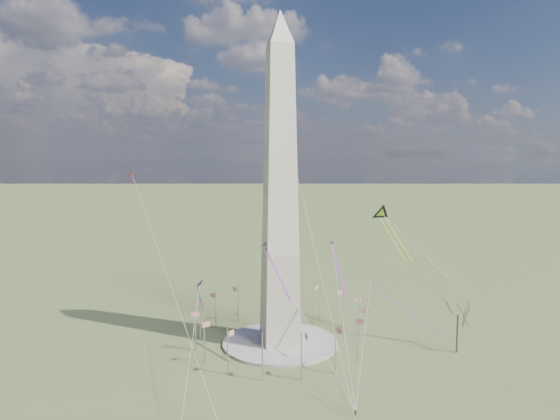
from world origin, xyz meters
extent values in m
plane|color=#5A6432|center=(0.00, 0.00, 0.00)|extent=(2000.00, 2000.00, 0.00)
cylinder|color=beige|center=(0.00, 0.00, 0.40)|extent=(36.00, 36.00, 0.80)
pyramid|color=silver|center=(0.00, 0.00, 95.80)|extent=(9.90, 9.90, 10.00)
cylinder|color=silver|center=(26.00, 0.00, 6.50)|extent=(0.36, 0.36, 13.00)
cube|color=red|center=(26.00, 1.30, 11.80)|extent=(2.40, 0.08, 1.50)
cylinder|color=silver|center=(24.02, 9.95, 6.50)|extent=(0.36, 0.36, 13.00)
cube|color=red|center=(23.52, 11.15, 11.80)|extent=(2.25, 0.99, 1.50)
cylinder|color=silver|center=(18.38, 18.38, 6.50)|extent=(0.36, 0.36, 13.00)
cube|color=red|center=(17.47, 19.30, 11.80)|extent=(1.75, 1.75, 1.50)
cylinder|color=silver|center=(9.95, 24.02, 6.50)|extent=(0.36, 0.36, 13.00)
cube|color=red|center=(8.75, 24.52, 11.80)|extent=(0.99, 2.25, 1.50)
cylinder|color=silver|center=(0.00, 26.00, 6.50)|extent=(0.36, 0.36, 13.00)
cube|color=red|center=(-1.30, 26.00, 11.80)|extent=(0.08, 2.40, 1.50)
cylinder|color=silver|center=(-9.95, 24.02, 6.50)|extent=(0.36, 0.36, 13.00)
cube|color=red|center=(-11.15, 23.52, 11.80)|extent=(0.99, 2.25, 1.50)
cylinder|color=silver|center=(-18.38, 18.38, 6.50)|extent=(0.36, 0.36, 13.00)
cube|color=red|center=(-19.30, 17.47, 11.80)|extent=(1.75, 1.75, 1.50)
cylinder|color=silver|center=(-24.02, 9.95, 6.50)|extent=(0.36, 0.36, 13.00)
cube|color=red|center=(-24.52, 8.75, 11.80)|extent=(2.25, 0.99, 1.50)
cylinder|color=silver|center=(-26.00, 0.00, 6.50)|extent=(0.36, 0.36, 13.00)
cube|color=red|center=(-26.00, -1.30, 11.80)|extent=(2.40, 0.08, 1.50)
cylinder|color=silver|center=(-24.02, -9.95, 6.50)|extent=(0.36, 0.36, 13.00)
cube|color=red|center=(-23.52, -11.15, 11.80)|extent=(2.25, 0.99, 1.50)
cylinder|color=silver|center=(-18.38, -18.38, 6.50)|extent=(0.36, 0.36, 13.00)
cube|color=red|center=(-17.47, -19.30, 11.80)|extent=(1.75, 1.75, 1.50)
cylinder|color=silver|center=(-9.95, -24.02, 6.50)|extent=(0.36, 0.36, 13.00)
cube|color=red|center=(-8.75, -24.52, 11.80)|extent=(0.99, 2.25, 1.50)
cylinder|color=silver|center=(0.00, -26.00, 6.50)|extent=(0.36, 0.36, 13.00)
cube|color=red|center=(1.30, -26.00, 11.80)|extent=(0.08, 2.40, 1.50)
cylinder|color=silver|center=(9.95, -24.02, 6.50)|extent=(0.36, 0.36, 13.00)
cube|color=red|center=(11.15, -23.52, 11.80)|extent=(0.99, 2.25, 1.50)
cylinder|color=silver|center=(18.38, -18.38, 6.50)|extent=(0.36, 0.36, 13.00)
cube|color=red|center=(19.30, -17.47, 11.80)|extent=(1.75, 1.75, 1.50)
cylinder|color=silver|center=(24.02, -9.95, 6.50)|extent=(0.36, 0.36, 13.00)
cube|color=red|center=(24.52, -8.75, 11.80)|extent=(2.25, 0.99, 1.50)
cylinder|color=#433929|center=(50.17, -17.83, 5.78)|extent=(0.48, 0.48, 11.56)
imported|color=gray|center=(7.40, -46.05, 0.75)|extent=(0.93, 0.49, 1.51)
cube|color=orange|center=(41.66, 5.69, 31.02)|extent=(2.26, 17.33, 12.19)
cube|color=orange|center=(39.45, 5.46, 31.02)|extent=(2.26, 17.33, 12.19)
cube|color=#391C7E|center=(-24.60, -2.54, 21.30)|extent=(2.17, 3.29, 2.56)
cube|color=red|center=(-24.60, -2.54, 17.08)|extent=(2.04, 2.83, 8.84)
cube|color=red|center=(14.51, -13.13, 25.45)|extent=(2.06, 18.16, 11.38)
cube|color=red|center=(-3.54, -12.10, 25.82)|extent=(3.96, 17.49, 11.09)
cube|color=red|center=(39.23, -5.56, 9.95)|extent=(16.75, 13.71, 13.19)
cube|color=red|center=(-45.17, 29.10, 52.62)|extent=(1.52, 1.81, 1.77)
cube|color=red|center=(-45.17, 29.10, 50.69)|extent=(0.47, 1.54, 4.05)
cube|color=silver|center=(12.38, 50.72, 73.90)|extent=(1.21, 2.01, 1.71)
cube|color=silver|center=(12.38, 50.72, 72.03)|extent=(0.75, 1.46, 3.93)
camera|label=1|loc=(-31.95, -146.74, 58.99)|focal=32.00mm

